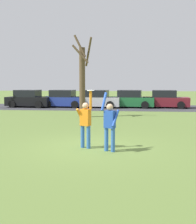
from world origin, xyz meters
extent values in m
plane|color=olive|center=(0.00, 0.00, 0.00)|extent=(120.00, 120.00, 0.00)
cylinder|color=#3366B7|center=(-0.34, -0.04, 0.41)|extent=(0.14, 0.14, 0.82)
cylinder|color=#3366B7|center=(-0.10, -0.15, 0.41)|extent=(0.14, 0.14, 0.82)
cube|color=orange|center=(-0.22, -0.09, 1.12)|extent=(0.42, 0.35, 0.60)
sphere|color=tan|center=(-0.22, -0.09, 1.53)|extent=(0.23, 0.23, 0.23)
cylinder|color=orange|center=(-0.42, 0.01, 1.17)|extent=(0.26, 0.46, 0.59)
cylinder|color=orange|center=(-0.02, -0.19, 1.75)|extent=(0.09, 0.09, 0.66)
cylinder|color=#3366B7|center=(0.80, -0.58, 0.41)|extent=(0.14, 0.14, 0.82)
cylinder|color=#3366B7|center=(0.57, -0.47, 0.41)|extent=(0.14, 0.14, 0.82)
cube|color=#234CB2|center=(0.68, -0.52, 1.12)|extent=(0.42, 0.35, 0.60)
sphere|color=tan|center=(0.68, -0.52, 1.53)|extent=(0.23, 0.23, 0.23)
cylinder|color=#234CB2|center=(0.89, -0.62, 1.17)|extent=(0.26, 0.46, 0.59)
cylinder|color=#234CB2|center=(0.48, -0.43, 1.72)|extent=(0.21, 0.34, 0.65)
cylinder|color=white|center=(-0.02, -0.19, 2.09)|extent=(0.26, 0.26, 0.02)
cube|color=black|center=(-7.82, 16.02, 0.55)|extent=(4.25, 2.17, 0.80)
cube|color=black|center=(-7.97, 16.03, 1.27)|extent=(2.24, 1.83, 0.64)
cylinder|color=black|center=(-6.47, 16.80, 0.33)|extent=(0.68, 0.28, 0.66)
cylinder|color=black|center=(-6.64, 14.99, 0.33)|extent=(0.68, 0.28, 0.66)
cylinder|color=black|center=(-9.00, 17.04, 0.33)|extent=(0.68, 0.28, 0.66)
cylinder|color=black|center=(-9.17, 15.23, 0.33)|extent=(0.68, 0.28, 0.66)
cube|color=#233893|center=(-4.60, 16.31, 0.55)|extent=(4.25, 2.17, 0.80)
cube|color=black|center=(-4.75, 16.33, 1.27)|extent=(2.24, 1.83, 0.64)
cylinder|color=black|center=(-3.25, 17.10, 0.33)|extent=(0.68, 0.28, 0.66)
cylinder|color=black|center=(-3.42, 15.29, 0.33)|extent=(0.68, 0.28, 0.66)
cylinder|color=black|center=(-5.78, 17.34, 0.33)|extent=(0.68, 0.28, 0.66)
cylinder|color=black|center=(-5.95, 15.52, 0.33)|extent=(0.68, 0.28, 0.66)
cube|color=#BCBCC1|center=(-1.47, 16.28, 0.55)|extent=(4.25, 2.17, 0.80)
cube|color=black|center=(-1.62, 16.30, 1.27)|extent=(2.24, 1.83, 0.64)
cylinder|color=black|center=(-0.12, 17.07, 0.33)|extent=(0.68, 0.28, 0.66)
cylinder|color=black|center=(-0.29, 15.26, 0.33)|extent=(0.68, 0.28, 0.66)
cylinder|color=black|center=(-2.65, 17.31, 0.33)|extent=(0.68, 0.28, 0.66)
cylinder|color=black|center=(-2.82, 15.50, 0.33)|extent=(0.68, 0.28, 0.66)
cube|color=#1E6633|center=(1.56, 16.52, 0.55)|extent=(4.25, 2.17, 0.80)
cube|color=black|center=(1.41, 16.54, 1.27)|extent=(2.24, 1.83, 0.64)
cylinder|color=black|center=(2.91, 17.31, 0.33)|extent=(0.68, 0.28, 0.66)
cylinder|color=black|center=(2.74, 15.50, 0.33)|extent=(0.68, 0.28, 0.66)
cylinder|color=black|center=(0.38, 17.55, 0.33)|extent=(0.68, 0.28, 0.66)
cylinder|color=black|center=(0.21, 15.73, 0.33)|extent=(0.68, 0.28, 0.66)
cube|color=maroon|center=(4.65, 16.64, 0.55)|extent=(4.25, 2.17, 0.80)
cube|color=black|center=(4.50, 16.66, 1.27)|extent=(2.24, 1.83, 0.64)
cylinder|color=black|center=(6.00, 17.43, 0.33)|extent=(0.68, 0.28, 0.66)
cylinder|color=black|center=(5.83, 15.62, 0.33)|extent=(0.68, 0.28, 0.66)
cylinder|color=black|center=(3.47, 17.67, 0.33)|extent=(0.68, 0.28, 0.66)
cylinder|color=black|center=(3.30, 15.85, 0.33)|extent=(0.68, 0.28, 0.66)
cube|color=#38383D|center=(-1.65, 16.33, 0.00)|extent=(21.10, 6.40, 0.01)
cylinder|color=brown|center=(-1.76, 9.03, 2.30)|extent=(0.39, 0.39, 4.61)
cylinder|color=brown|center=(-1.85, 8.67, 4.66)|extent=(0.86, 0.33, 1.45)
cylinder|color=brown|center=(-1.80, 8.53, 4.14)|extent=(1.11, 0.22, 1.22)
cylinder|color=brown|center=(-1.36, 9.25, 4.34)|extent=(0.63, 0.98, 1.86)
camera|label=1|loc=(1.32, -10.57, 2.43)|focal=47.61mm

